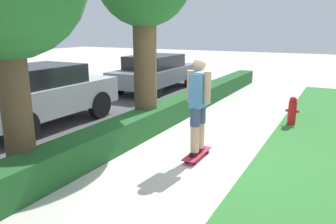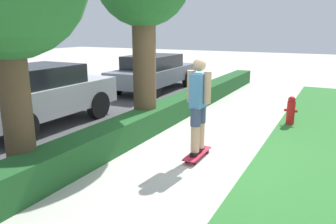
% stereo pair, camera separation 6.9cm
% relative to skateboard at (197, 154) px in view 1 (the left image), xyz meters
% --- Properties ---
extents(ground_plane, '(60.00, 60.00, 0.00)m').
position_rel_skateboard_xyz_m(ground_plane, '(0.09, 0.05, -0.08)').
color(ground_plane, '#BCB7AD').
extents(street_asphalt, '(18.64, 5.00, 0.01)m').
position_rel_skateboard_xyz_m(street_asphalt, '(0.09, 4.25, -0.08)').
color(street_asphalt, '#474749').
rests_on(street_asphalt, ground_plane).
extents(hedge_row, '(18.64, 0.60, 0.55)m').
position_rel_skateboard_xyz_m(hedge_row, '(0.09, 1.65, 0.19)').
color(hedge_row, '#1E5123').
rests_on(hedge_row, ground_plane).
extents(skateboard, '(0.88, 0.24, 0.10)m').
position_rel_skateboard_xyz_m(skateboard, '(0.00, 0.00, 0.00)').
color(skateboard, red).
rests_on(skateboard, ground_plane).
extents(skater_person, '(0.51, 0.46, 1.77)m').
position_rel_skateboard_xyz_m(skater_person, '(-0.00, -0.00, 0.96)').
color(skater_person, black).
rests_on(skater_person, skateboard).
extents(parked_car_middle, '(3.94, 1.81, 1.50)m').
position_rel_skateboard_xyz_m(parked_car_middle, '(0.17, 4.29, 0.73)').
color(parked_car_middle, '#B7B7BC').
rests_on(parked_car_middle, ground_plane).
extents(parked_car_rear, '(4.59, 1.89, 1.39)m').
position_rel_skateboard_xyz_m(parked_car_rear, '(5.76, 4.25, 0.66)').
color(parked_car_rear, slate).
rests_on(parked_car_rear, ground_plane).
extents(fire_hydrant, '(0.20, 0.32, 0.72)m').
position_rel_skateboard_xyz_m(fire_hydrant, '(3.19, -1.22, 0.28)').
color(fire_hydrant, red).
rests_on(fire_hydrant, ground_plane).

